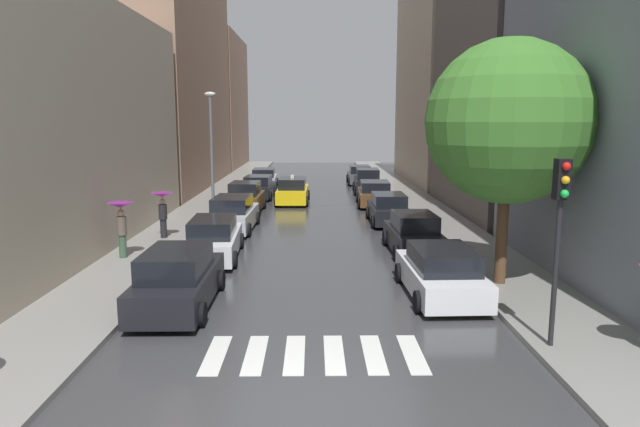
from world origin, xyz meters
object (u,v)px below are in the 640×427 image
(parked_car_left_third, at_px, (233,214))
(parked_car_left_fourth, at_px, (246,198))
(lamp_post_left, at_px, (211,144))
(parked_car_left_second, at_px, (214,239))
(parked_car_right_sixth, at_px, (360,175))
(parked_car_right_nearest, at_px, (441,273))
(parked_car_right_third, at_px, (388,209))
(parked_car_right_fourth, at_px, (375,194))
(parked_car_left_nearest, at_px, (178,280))
(traffic_light_right_corner, at_px, (560,211))
(pedestrian_by_kerb, at_px, (163,206))
(parked_car_left_fifth, at_px, (259,188))
(parked_car_left_sixth, at_px, (264,179))
(parked_car_right_fifth, at_px, (367,182))
(street_tree_right, at_px, (508,122))
(parked_car_right_second, at_px, (413,234))
(pedestrian_far_side, at_px, (121,219))
(taxi_midroad, at_px, (293,191))

(parked_car_left_third, distance_m, parked_car_left_fourth, 5.33)
(lamp_post_left, bearing_deg, parked_car_left_third, -68.07)
(parked_car_left_second, relative_size, parked_car_right_sixth, 1.09)
(parked_car_right_nearest, relative_size, parked_car_right_third, 1.10)
(parked_car_right_nearest, xyz_separation_m, parked_car_right_fourth, (-0.05, 18.15, -0.00))
(parked_car_left_nearest, xyz_separation_m, traffic_light_right_corner, (9.31, -3.22, 2.49))
(parked_car_right_fourth, xyz_separation_m, pedestrian_by_kerb, (-10.37, -10.11, 0.83))
(parked_car_left_nearest, xyz_separation_m, parked_car_left_fifth, (0.14, 22.43, -0.07))
(parked_car_right_nearest, bearing_deg, parked_car_left_sixth, 14.04)
(parked_car_right_fifth, bearing_deg, street_tree_right, -173.02)
(parked_car_right_second, height_order, pedestrian_far_side, pedestrian_far_side)
(parked_car_left_fifth, distance_m, traffic_light_right_corner, 27.36)
(parked_car_right_nearest, distance_m, parked_car_right_fourth, 18.15)
(parked_car_right_sixth, bearing_deg, taxi_midroad, 155.17)
(parked_car_left_sixth, xyz_separation_m, parked_car_right_sixth, (7.65, 2.82, -0.00))
(parked_car_left_sixth, bearing_deg, pedestrian_far_side, 170.55)
(pedestrian_by_kerb, xyz_separation_m, traffic_light_right_corner, (12.06, -12.15, 1.73))
(taxi_midroad, distance_m, lamp_post_left, 7.16)
(parked_car_left_sixth, bearing_deg, traffic_light_right_corner, -164.61)
(parked_car_left_fourth, distance_m, pedestrian_far_side, 11.75)
(parked_car_left_nearest, xyz_separation_m, lamp_post_left, (-1.69, 15.38, 3.17))
(parked_car_left_third, bearing_deg, parked_car_left_fourth, 1.99)
(parked_car_right_fifth, relative_size, taxi_midroad, 0.95)
(pedestrian_far_side, xyz_separation_m, traffic_light_right_corner, (12.64, -8.53, 1.65))
(parked_car_left_second, bearing_deg, parked_car_right_second, -87.04)
(parked_car_right_third, bearing_deg, parked_car_left_sixth, 26.74)
(parked_car_left_second, xyz_separation_m, parked_car_right_sixth, (7.65, 25.26, -0.03))
(traffic_light_right_corner, xyz_separation_m, lamp_post_left, (-11.00, 18.60, 0.69))
(parked_car_left_second, relative_size, pedestrian_by_kerb, 2.43)
(parked_car_right_third, bearing_deg, lamp_post_left, 75.60)
(parked_car_left_nearest, distance_m, taxi_midroad, 20.36)
(parked_car_left_fifth, xyz_separation_m, parked_car_right_nearest, (7.54, -21.54, -0.00))
(parked_car_left_nearest, relative_size, traffic_light_right_corner, 1.11)
(parked_car_right_third, xyz_separation_m, parked_car_right_fifth, (0.07, 12.25, 0.09))
(parked_car_left_sixth, distance_m, parked_car_right_sixth, 8.15)
(parked_car_right_third, height_order, lamp_post_left, lamp_post_left)
(parked_car_left_nearest, bearing_deg, pedestrian_far_side, 31.97)
(parked_car_left_fourth, xyz_separation_m, parked_car_right_sixth, (7.71, 14.42, -0.10))
(parked_car_right_third, xyz_separation_m, traffic_light_right_corner, (1.63, -16.21, 2.55))
(parked_car_right_fifth, bearing_deg, parked_car_right_sixth, 2.91)
(parked_car_right_fifth, height_order, parked_car_right_sixth, parked_car_right_fifth)
(parked_car_right_fourth, height_order, parked_car_right_sixth, parked_car_right_fourth)
(parked_car_left_sixth, bearing_deg, street_tree_right, -160.75)
(parked_car_left_third, xyz_separation_m, parked_car_right_fifth, (7.77, 14.00, 0.04))
(lamp_post_left, bearing_deg, parked_car_right_third, -14.35)
(pedestrian_far_side, relative_size, traffic_light_right_corner, 0.49)
(parked_car_left_fourth, xyz_separation_m, parked_car_right_third, (7.73, -3.57, -0.08))
(parked_car_right_sixth, height_order, pedestrian_far_side, pedestrian_far_side)
(parked_car_left_second, height_order, taxi_midroad, taxi_midroad)
(parked_car_right_fourth, distance_m, traffic_light_right_corner, 22.47)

